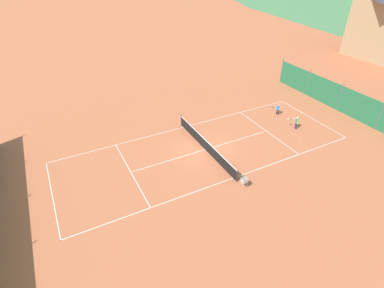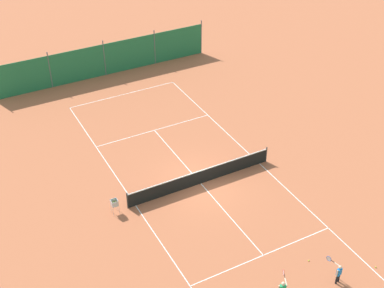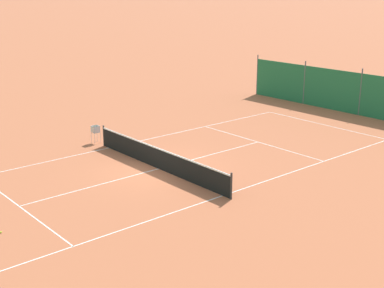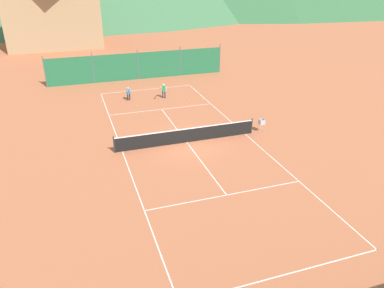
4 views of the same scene
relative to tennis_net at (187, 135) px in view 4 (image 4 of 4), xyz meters
The scene contains 12 objects.
ground_plane 0.50m from the tennis_net, ahead, with size 600.00×600.00×0.00m, color #B7603D.
court_line_markings 0.50m from the tennis_net, ahead, with size 8.25×23.85×0.01m.
tennis_net is the anchor object (origin of this frame).
windscreen_fence_far 15.52m from the tennis_net, 90.00° to the left, with size 17.28×0.08×2.90m.
player_near_baseline 9.61m from the tennis_net, 102.34° to the left, with size 0.37×0.98×1.11m.
player_far_baseline 9.08m from the tennis_net, 84.64° to the left, with size 0.76×0.90×1.23m.
tennis_ball_by_net_left 10.55m from the tennis_net, 114.19° to the left, with size 0.07×0.07×0.07m, color #CCE033.
tennis_ball_service_box 8.33m from the tennis_net, 70.82° to the left, with size 0.07×0.07×0.07m, color #CCE033.
tennis_ball_by_net_right 8.43m from the tennis_net, 63.08° to the left, with size 0.07×0.07×0.07m, color #CCE033.
tennis_ball_mid_court 7.96m from the tennis_net, 102.60° to the left, with size 0.07×0.07×0.07m, color #CCE033.
ball_hopper 5.30m from the tennis_net, ahead, with size 0.36×0.36×0.89m.
alpine_chalet 37.36m from the tennis_net, 101.67° to the left, with size 13.00×10.00×11.20m.
Camera 4 is at (-6.53, -20.52, 10.17)m, focal length 35.00 mm.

